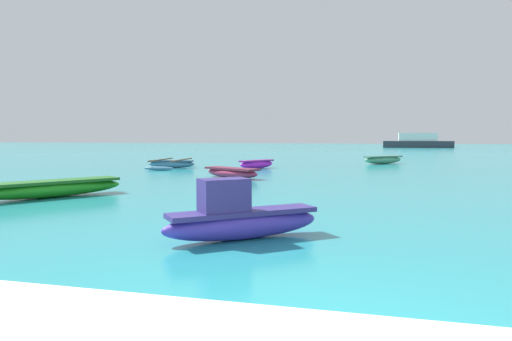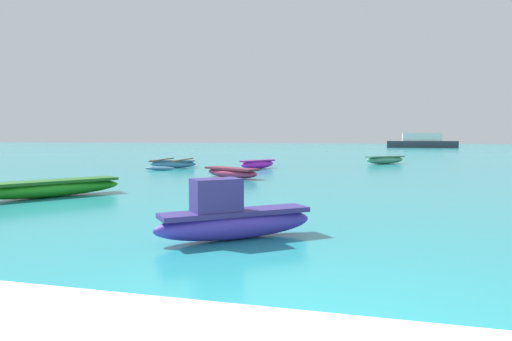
# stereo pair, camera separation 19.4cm
# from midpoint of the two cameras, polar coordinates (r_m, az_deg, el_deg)

# --- Properties ---
(moored_boat_0) EXTENTS (2.58, 4.13, 0.47)m
(moored_boat_0) POSITION_cam_midpoint_polar(r_m,az_deg,el_deg) (24.97, -10.75, 0.82)
(moored_boat_0) COLOR teal
(moored_boat_0) RESTS_ON ground_plane
(moored_boat_1) EXTENTS (2.60, 2.53, 0.49)m
(moored_boat_1) POSITION_cam_midpoint_polar(r_m,az_deg,el_deg) (29.40, 15.42, 1.34)
(moored_boat_1) COLOR #56AB80
(moored_boat_1) RESTS_ON ground_plane
(moored_boat_2) EXTENTS (2.42, 2.15, 1.00)m
(moored_boat_2) POSITION_cam_midpoint_polar(r_m,az_deg,el_deg) (7.39, -2.78, -5.93)
(moored_boat_2) COLOR #4835B6
(moored_boat_2) RESTS_ON ground_plane
(moored_boat_3) EXTENTS (2.86, 3.89, 0.46)m
(moored_boat_3) POSITION_cam_midpoint_polar(r_m,az_deg,el_deg) (13.75, -24.74, -2.01)
(moored_boat_3) COLOR #22941E
(moored_boat_3) RESTS_ON ground_plane
(moored_boat_4) EXTENTS (2.79, 2.01, 0.42)m
(moored_boat_4) POSITION_cam_midpoint_polar(r_m,az_deg,el_deg) (18.44, -3.35, -0.22)
(moored_boat_4) COLOR #AA2B51
(moored_boat_4) RESTS_ON ground_plane
(moored_boat_5) EXTENTS (1.62, 2.30, 0.45)m
(moored_boat_5) POSITION_cam_midpoint_polar(r_m,az_deg,el_deg) (23.98, -0.15, 0.84)
(moored_boat_5) COLOR #DB25E1
(moored_boat_5) RESTS_ON ground_plane
(distant_ferry) EXTENTS (10.63, 2.34, 2.34)m
(distant_ferry) POSITION_cam_midpoint_polar(r_m,az_deg,el_deg) (77.40, 19.48, 3.42)
(distant_ferry) COLOR #2D333D
(distant_ferry) RESTS_ON ground_plane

